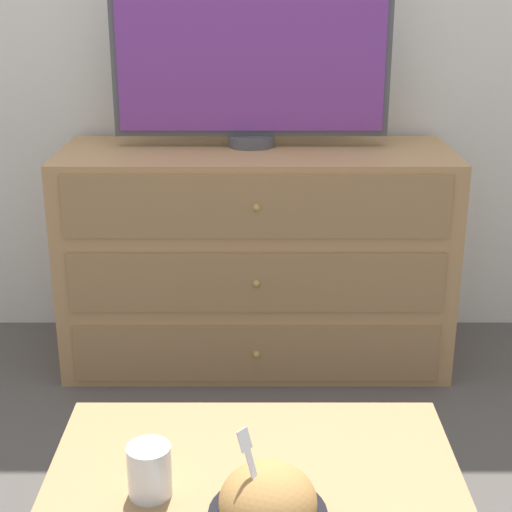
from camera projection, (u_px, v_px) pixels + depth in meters
name	position (u px, v px, depth m)	size (l,w,h in m)	color
ground_plane	(224.00, 323.00, 3.14)	(12.00, 12.00, 0.00)	#56514C
dresser	(255.00, 257.00, 2.75)	(1.32, 0.51, 0.76)	tan
tv	(250.00, 57.00, 2.58)	(0.92, 0.16, 0.57)	#515156
takeout_bowl	(267.00, 509.00, 1.31)	(0.20, 0.20, 0.20)	black
drink_cup	(149.00, 474.00, 1.41)	(0.08, 0.08, 0.10)	beige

